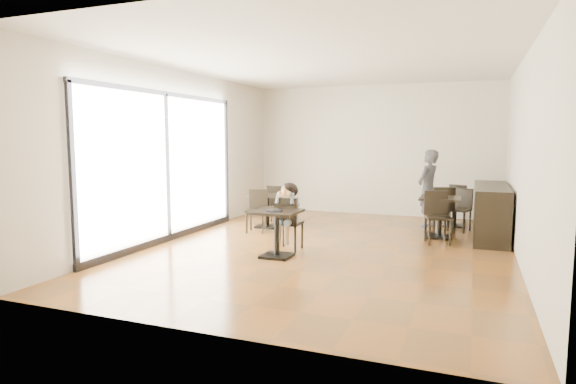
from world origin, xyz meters
The scene contains 23 objects.
floor centered at (0.00, 0.00, 0.00)m, with size 6.00×8.00×0.01m, color brown.
ceiling centered at (0.00, 0.00, 3.20)m, with size 6.00×8.00×0.01m, color silver.
wall_back centered at (0.00, 4.00, 1.60)m, with size 6.00×0.01×3.20m, color beige.
wall_front centered at (0.00, -4.00, 1.60)m, with size 6.00×0.01×3.20m, color beige.
wall_left centered at (-3.00, 0.00, 1.60)m, with size 0.01×8.00×3.20m, color beige.
wall_right centered at (3.00, 0.00, 1.60)m, with size 0.01×8.00×3.20m, color beige.
storefront_window centered at (-2.97, -0.50, 1.40)m, with size 0.04×4.50×2.60m, color white.
child_table centered at (-0.60, -0.93, 0.38)m, with size 0.72×0.72×0.76m, color black, non-canonical shape.
child_chair centered at (-0.60, -0.38, 0.46)m, with size 0.41×0.41×0.91m, color black, non-canonical shape.
child centered at (-0.60, -0.38, 0.57)m, with size 0.41×0.57×1.15m, color slate, non-canonical shape.
plate centered at (-0.60, -1.03, 0.76)m, with size 0.26×0.26×0.02m, color black.
pizza_slice centered at (-0.60, -0.57, 0.99)m, with size 0.27×0.20×0.06m, color tan, non-canonical shape.
adult_patron centered at (1.42, 2.67, 0.83)m, with size 0.61×0.40×1.66m, color #3D3D43.
cafe_table_mid centered at (1.74, 1.58, 0.39)m, with size 0.74×0.74×0.78m, color black, non-canonical shape.
cafe_table_left centered at (-1.76, 1.38, 0.36)m, with size 0.67×0.67×0.71m, color black, non-canonical shape.
cafe_table_back centered at (1.96, 2.97, 0.36)m, with size 0.69×0.69×0.73m, color black, non-canonical shape.
chair_mid_a centered at (1.74, 2.13, 0.47)m, with size 0.42×0.42×0.94m, color black, non-canonical shape.
chair_mid_b centered at (1.74, 1.03, 0.47)m, with size 0.42×0.42×0.94m, color black, non-canonical shape.
chair_left_a centered at (-1.76, 1.93, 0.43)m, with size 0.39×0.39×0.86m, color black, non-canonical shape.
chair_left_b centered at (-1.76, 0.83, 0.43)m, with size 0.39×0.39×0.86m, color black, non-canonical shape.
chair_back_a centered at (2.07, 3.50, 0.44)m, with size 0.39×0.39×0.87m, color black, non-canonical shape.
chair_back_b centered at (2.07, 2.42, 0.44)m, with size 0.39×0.39×0.87m, color black, non-canonical shape.
service_counter centered at (2.65, 2.00, 0.50)m, with size 0.60×2.40×1.00m, color black.
Camera 1 is at (2.29, -7.93, 1.91)m, focal length 30.00 mm.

